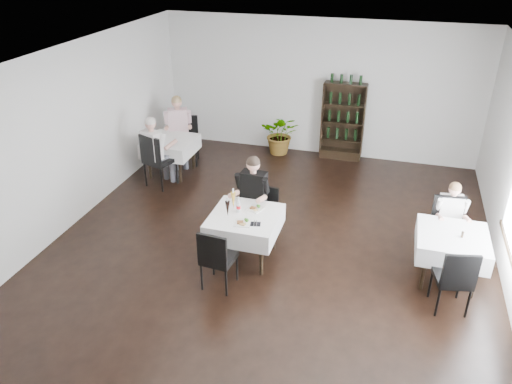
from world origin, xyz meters
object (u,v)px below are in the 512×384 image
Objects in this scene: wine_shelf at (343,122)px; diner_main at (252,193)px; potted_tree at (281,134)px; main_table at (245,223)px.

diner_main is (-0.96, -3.76, 0.01)m from wine_shelf.
wine_shelf is 1.41m from potted_tree.
wine_shelf reaches higher than diner_main.
diner_main is (-0.06, 0.55, 0.23)m from main_table.
potted_tree reaches higher than main_table.
main_table is at bearing -84.19° from diner_main.
wine_shelf is at bearing 4.81° from potted_tree.
potted_tree is 3.69m from diner_main.
potted_tree is 0.64× the size of diner_main.
wine_shelf reaches higher than potted_tree.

